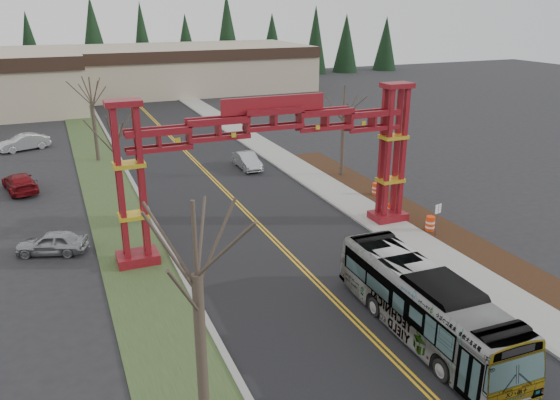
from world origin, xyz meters
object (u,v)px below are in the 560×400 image
silver_sedan (247,161)px  street_sign (438,214)px  bare_tree_median_far (92,102)px  barrel_south (430,224)px  parked_car_mid_a (20,182)px  transit_bus (425,304)px  bare_tree_median_near (197,276)px  parked_car_near_a (52,243)px  parked_car_far_a (24,142)px  bare_tree_median_mid (116,146)px  gateway_arch (274,143)px  barrel_north (376,189)px  retail_building_east (188,68)px  bare_tree_right_far (344,110)px  barrel_mid (391,210)px

silver_sedan → street_sign: (5.65, -18.27, 0.83)m
silver_sedan → bare_tree_median_far: 14.52m
barrel_south → parked_car_mid_a: bearing=142.1°
silver_sedan → barrel_south: size_ratio=4.02×
transit_bus → silver_sedan: (1.49, 26.56, -0.79)m
parked_car_mid_a → bare_tree_median_near: bearing=89.6°
parked_car_near_a → bare_tree_median_far: 20.22m
street_sign → parked_car_far_a: bearing=125.8°
parked_car_near_a → bare_tree_median_mid: bare_tree_median_mid is taller
silver_sedan → parked_car_far_a: (-17.79, 14.25, 0.08)m
gateway_arch → barrel_north: (9.93, 4.53, -5.49)m
parked_car_near_a → barrel_south: parked_car_near_a is taller
bare_tree_median_near → street_sign: (17.23, 10.40, -4.37)m
parked_car_mid_a → barrel_south: 29.90m
transit_bus → barrel_south: size_ratio=10.28×
retail_building_east → parked_car_near_a: bearing=-110.7°
retail_building_east → parked_car_mid_a: size_ratio=7.90×
transit_bus → bare_tree_right_far: size_ratio=1.43×
bare_tree_right_far → retail_building_east: bearing=90.0°
bare_tree_median_near → barrel_south: (17.36, 11.15, -5.37)m
parked_car_near_a → street_sign: (21.49, -6.49, 0.85)m
transit_bus → bare_tree_median_mid: (-10.09, 17.12, 3.85)m
bare_tree_right_far → silver_sedan: bearing=141.8°
retail_building_east → bare_tree_median_far: bearing=-114.4°
transit_bus → bare_tree_median_mid: bare_tree_median_mid is taller
parked_car_near_a → bare_tree_median_mid: 6.73m
barrel_north → transit_bus: bearing=-115.9°
bare_tree_median_near → parked_car_near_a: bearing=104.1°
retail_building_east → silver_sedan: (-6.42, -47.03, -2.83)m
bare_tree_median_far → barrel_south: bare_tree_median_far is taller
parked_car_mid_a → bare_tree_median_mid: bare_tree_median_mid is taller
barrel_north → bare_tree_median_mid: bearing=177.0°
retail_building_east → bare_tree_median_far: 43.53m
parked_car_near_a → barrel_south: size_ratio=3.77×
gateway_arch → barrel_south: gateway_arch is taller
bare_tree_right_far → gateway_arch: bearing=-135.4°
parked_car_mid_a → barrel_mid: parked_car_mid_a is taller
parked_car_near_a → parked_car_far_a: size_ratio=0.84×
silver_sedan → bare_tree_median_near: size_ratio=0.50×
gateway_arch → parked_car_mid_a: (-14.23, 15.78, -5.28)m
gateway_arch → barrel_south: 11.14m
gateway_arch → parked_car_near_a: size_ratio=4.68×
parked_car_far_a → parked_car_mid_a: bearing=-20.3°
parked_car_near_a → barrel_south: 22.37m
bare_tree_median_far → barrel_mid: size_ratio=8.10×
gateway_arch → bare_tree_right_far: bearing=44.6°
bare_tree_median_mid → bare_tree_right_far: 18.53m
gateway_arch → silver_sedan: bearing=76.5°
parked_car_far_a → gateway_arch: bearing=5.8°
parked_car_mid_a → barrel_mid: 27.46m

